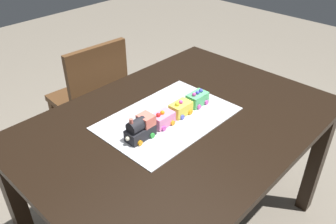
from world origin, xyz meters
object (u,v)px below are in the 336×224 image
at_px(cake_locomotive, 140,128).
at_px(cake_car_gondola_bubblegum, 162,119).
at_px(cake_car_caboose_mint_green, 197,99).
at_px(dining_table, 180,139).
at_px(chair, 92,98).
at_px(cake_car_tanker_lemon, 181,108).

bearing_deg(cake_locomotive, cake_car_gondola_bubblegum, 0.00).
relative_size(cake_car_gondola_bubblegum, cake_car_caboose_mint_green, 1.00).
relative_size(dining_table, cake_locomotive, 10.00).
xyz_separation_m(cake_locomotive, cake_car_gondola_bubblegum, (0.13, 0.00, -0.02)).
xyz_separation_m(chair, cake_car_tanker_lemon, (-0.05, -0.81, 0.30)).
bearing_deg(chair, cake_car_tanker_lemon, 89.74).
relative_size(cake_car_gondola_bubblegum, cake_car_tanker_lemon, 1.00).
bearing_deg(dining_table, cake_car_caboose_mint_green, 10.06).
relative_size(cake_locomotive, cake_car_gondola_bubblegum, 1.40).
distance_m(chair, cake_car_caboose_mint_green, 0.86).
distance_m(chair, cake_car_gondola_bubblegum, 0.88).
bearing_deg(cake_car_tanker_lemon, dining_table, -140.35).
bearing_deg(chair, cake_locomotive, 73.14).
height_order(cake_car_gondola_bubblegum, cake_car_tanker_lemon, same).
distance_m(dining_table, cake_car_caboose_mint_green, 0.21).
height_order(dining_table, cake_car_tanker_lemon, cake_car_tanker_lemon).
bearing_deg(cake_car_caboose_mint_green, cake_car_tanker_lemon, 180.00).
height_order(cake_car_gondola_bubblegum, cake_car_caboose_mint_green, same).
distance_m(dining_table, cake_car_gondola_bubblegum, 0.17).
bearing_deg(chair, cake_car_caboose_mint_green, 98.15).
xyz_separation_m(cake_car_tanker_lemon, cake_car_caboose_mint_green, (0.12, 0.00, 0.00)).
bearing_deg(cake_car_caboose_mint_green, dining_table, -169.94).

